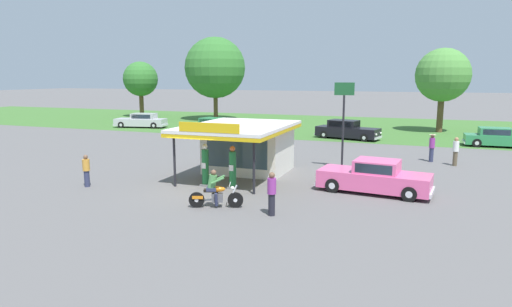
# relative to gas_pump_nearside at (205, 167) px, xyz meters

# --- Properties ---
(ground_plane) EXTENTS (300.00, 300.00, 0.00)m
(ground_plane) POSITION_rel_gas_pump_nearside_xyz_m (-0.27, -0.89, -0.95)
(ground_plane) COLOR #5B5959
(grass_verge_strip) EXTENTS (120.00, 24.00, 0.01)m
(grass_verge_strip) POSITION_rel_gas_pump_nearside_xyz_m (-0.27, 29.11, -0.95)
(grass_verge_strip) COLOR #3D6B2D
(grass_verge_strip) RESTS_ON ground
(service_station_kiosk) EXTENTS (5.01, 7.07, 3.23)m
(service_station_kiosk) POSITION_rel_gas_pump_nearside_xyz_m (0.73, 3.61, 0.66)
(service_station_kiosk) COLOR silver
(service_station_kiosk) RESTS_ON ground
(gas_pump_nearside) EXTENTS (0.44, 0.44, 2.07)m
(gas_pump_nearside) POSITION_rel_gas_pump_nearside_xyz_m (0.00, 0.00, 0.00)
(gas_pump_nearside) COLOR slate
(gas_pump_nearside) RESTS_ON ground
(gas_pump_offside) EXTENTS (0.44, 0.44, 2.05)m
(gas_pump_offside) POSITION_rel_gas_pump_nearside_xyz_m (1.45, -0.00, -0.01)
(gas_pump_offside) COLOR slate
(gas_pump_offside) RESTS_ON ground
(motorcycle_with_rider) EXTENTS (2.13, 0.96, 1.58)m
(motorcycle_with_rider) POSITION_rel_gas_pump_nearside_xyz_m (2.03, -3.16, -0.30)
(motorcycle_with_rider) COLOR black
(motorcycle_with_rider) RESTS_ON ground
(featured_classic_sedan) EXTENTS (5.34, 2.38, 1.54)m
(featured_classic_sedan) POSITION_rel_gas_pump_nearside_xyz_m (7.88, 1.56, -0.26)
(featured_classic_sedan) COLOR #E55993
(featured_classic_sedan) RESTS_ON ground
(parked_car_back_row_centre_left) EXTENTS (5.38, 2.62, 1.55)m
(parked_car_back_row_centre_left) POSITION_rel_gas_pump_nearside_xyz_m (-8.14, 17.83, -0.25)
(parked_car_back_row_centre_left) COLOR #2D844C
(parked_car_back_row_centre_left) RESTS_ON ground
(parked_car_back_row_right) EXTENTS (5.71, 2.71, 1.50)m
(parked_car_back_row_right) POSITION_rel_gas_pump_nearside_xyz_m (-17.88, 20.44, -0.26)
(parked_car_back_row_right) COLOR #B7B7BC
(parked_car_back_row_right) RESTS_ON ground
(parked_car_second_row_spare) EXTENTS (5.77, 2.99, 1.61)m
(parked_car_second_row_spare) POSITION_rel_gas_pump_nearside_xyz_m (3.85, 19.24, -0.21)
(parked_car_second_row_spare) COLOR black
(parked_car_second_row_spare) RESTS_ON ground
(parked_car_back_row_far_right) EXTENTS (5.22, 1.96, 1.46)m
(parked_car_back_row_far_right) POSITION_rel_gas_pump_nearside_xyz_m (15.45, 18.82, -0.28)
(parked_car_back_row_far_right) COLOR #2D844C
(parked_car_back_row_far_right) RESTS_ON ground
(bystander_strolling_foreground) EXTENTS (0.34, 0.34, 1.73)m
(bystander_strolling_foreground) POSITION_rel_gas_pump_nearside_xyz_m (11.82, 9.65, -0.03)
(bystander_strolling_foreground) COLOR brown
(bystander_strolling_foreground) RESTS_ON ground
(bystander_standing_back_lot) EXTENTS (0.34, 0.34, 1.51)m
(bystander_standing_back_lot) POSITION_rel_gas_pump_nearside_xyz_m (-4.66, 16.04, -0.15)
(bystander_standing_back_lot) COLOR black
(bystander_standing_back_lot) RESTS_ON ground
(bystander_chatting_near_pumps) EXTENTS (0.34, 0.34, 1.58)m
(bystander_chatting_near_pumps) POSITION_rel_gas_pump_nearside_xyz_m (-5.33, -2.17, -0.13)
(bystander_chatting_near_pumps) COLOR #2D3351
(bystander_chatting_near_pumps) RESTS_ON ground
(bystander_leaning_by_kiosk) EXTENTS (0.38, 0.38, 1.76)m
(bystander_leaning_by_kiosk) POSITION_rel_gas_pump_nearside_xyz_m (10.50, 10.53, -0.00)
(bystander_leaning_by_kiosk) COLOR #2D3351
(bystander_leaning_by_kiosk) RESTS_ON ground
(bystander_admiring_sedan) EXTENTS (0.34, 0.34, 1.71)m
(bystander_admiring_sedan) POSITION_rel_gas_pump_nearside_xyz_m (4.53, -3.35, -0.05)
(bystander_admiring_sedan) COLOR black
(bystander_admiring_sedan) RESTS_ON ground
(tree_oak_right) EXTENTS (7.37, 7.37, 10.07)m
(tree_oak_right) POSITION_rel_gas_pump_nearside_xyz_m (-14.18, 30.74, 5.28)
(tree_oak_right) COLOR brown
(tree_oak_right) RESTS_ON ground
(tree_oak_centre) EXTENTS (4.54, 4.54, 7.29)m
(tree_oak_centre) POSITION_rel_gas_pump_nearside_xyz_m (-25.28, 31.37, 3.98)
(tree_oak_centre) COLOR brown
(tree_oak_centre) RESTS_ON ground
(tree_oak_far_left) EXTENTS (5.06, 5.06, 7.99)m
(tree_oak_far_left) POSITION_rel_gas_pump_nearside_xyz_m (11.53, 27.06, 4.42)
(tree_oak_far_left) COLOR brown
(tree_oak_far_left) RESTS_ON ground
(roadside_pole_sign) EXTENTS (1.10, 0.12, 4.97)m
(roadside_pole_sign) POSITION_rel_gas_pump_nearside_xyz_m (5.67, 5.92, 2.43)
(roadside_pole_sign) COLOR black
(roadside_pole_sign) RESTS_ON ground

